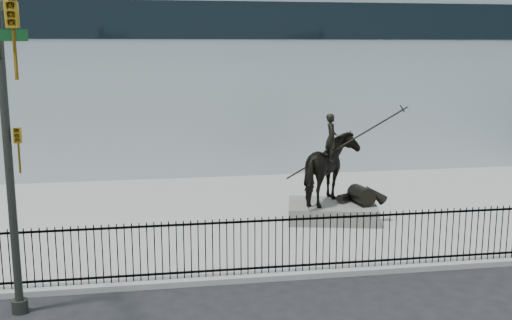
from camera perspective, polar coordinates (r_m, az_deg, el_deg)
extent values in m
plane|color=black|center=(14.88, 6.41, -12.64)|extent=(120.00, 120.00, 0.00)
cube|color=gray|center=(21.29, 1.23, -5.11)|extent=(30.00, 12.00, 0.15)
cube|color=#B6BFC6|center=(33.36, -2.96, 8.35)|extent=(44.00, 14.00, 9.00)
cube|color=black|center=(15.88, 5.18, -9.90)|extent=(22.00, 0.05, 0.05)
cube|color=black|center=(15.49, 5.26, -5.57)|extent=(22.00, 0.05, 0.05)
cube|color=black|center=(15.68, 5.22, -7.85)|extent=(22.00, 0.03, 1.50)
cube|color=#5C5954|center=(20.42, 7.26, -4.87)|extent=(3.31, 2.63, 0.55)
imported|color=black|center=(20.08, 7.36, -0.89)|extent=(2.46, 2.71, 2.34)
imported|color=black|center=(19.89, 7.17, 2.13)|extent=(0.50, 0.65, 1.58)
cylinder|color=black|center=(19.95, 8.34, 1.43)|extent=(3.68, 0.90, 2.38)
cylinder|color=#272923|center=(14.83, -21.56, -12.81)|extent=(0.36, 0.36, 0.30)
cylinder|color=#272923|center=(13.88, -22.51, 0.01)|extent=(0.18, 0.18, 7.00)
cylinder|color=#272923|center=(11.49, -23.02, 13.46)|extent=(1.47, 4.84, 0.12)
imported|color=#AB7E13|center=(9.27, -22.08, 10.47)|extent=(0.18, 0.22, 1.10)
imported|color=#AB7E13|center=(13.80, -21.68, 0.85)|extent=(0.16, 0.20, 1.00)
cube|color=#0C3F19|center=(12.43, -22.96, 10.89)|extent=(0.90, 0.03, 0.22)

